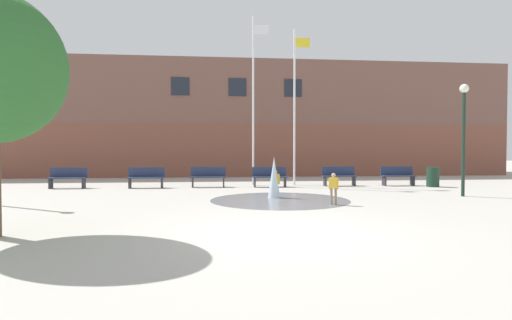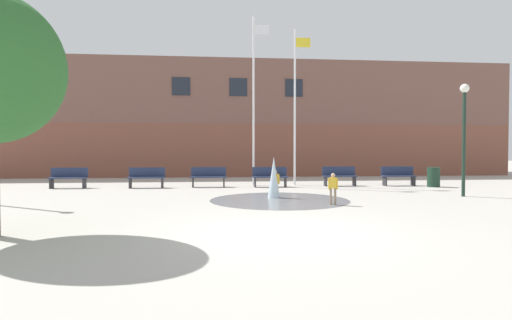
{
  "view_description": "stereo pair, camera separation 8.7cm",
  "coord_description": "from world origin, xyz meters",
  "px_view_note": "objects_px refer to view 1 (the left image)",
  "views": [
    {
      "loc": [
        -1.36,
        -8.05,
        1.71
      ],
      "look_at": [
        0.24,
        7.74,
        1.3
      ],
      "focal_mm": 28.0,
      "sensor_mm": 36.0,
      "label": 1
    },
    {
      "loc": [
        -1.27,
        -8.06,
        1.71
      ],
      "look_at": [
        0.24,
        7.74,
        1.3
      ],
      "focal_mm": 28.0,
      "sensor_mm": 36.0,
      "label": 2
    }
  ],
  "objects_px": {
    "park_bench_left_of_flagpoles": "(146,177)",
    "lamp_post_right_lane": "(464,124)",
    "park_bench_center": "(270,176)",
    "park_bench_under_right_flagpole": "(339,176)",
    "park_bench_near_trashcan": "(398,175)",
    "park_bench_under_left_flagpole": "(208,177)",
    "flagpole_left": "(254,96)",
    "park_bench_far_left": "(68,177)",
    "flagpole_right": "(295,102)",
    "child_in_fountain": "(334,186)",
    "child_with_pink_shirt": "(276,181)",
    "trash_can": "(433,177)"
  },
  "relations": [
    {
      "from": "park_bench_left_of_flagpoles",
      "to": "child_with_pink_shirt",
      "type": "height_order",
      "value": "child_with_pink_shirt"
    },
    {
      "from": "flagpole_left",
      "to": "park_bench_under_left_flagpole",
      "type": "bearing_deg",
      "value": -162.05
    },
    {
      "from": "park_bench_far_left",
      "to": "child_with_pink_shirt",
      "type": "relative_size",
      "value": 1.62
    },
    {
      "from": "park_bench_under_right_flagpole",
      "to": "flagpole_right",
      "type": "relative_size",
      "value": 0.21
    },
    {
      "from": "park_bench_left_of_flagpoles",
      "to": "lamp_post_right_lane",
      "type": "xyz_separation_m",
      "value": [
        12.12,
        -4.45,
        2.18
      ]
    },
    {
      "from": "park_bench_center",
      "to": "lamp_post_right_lane",
      "type": "distance_m",
      "value": 8.19
    },
    {
      "from": "park_bench_far_left",
      "to": "park_bench_center",
      "type": "xyz_separation_m",
      "value": [
        8.99,
        -0.24,
        0.0
      ]
    },
    {
      "from": "park_bench_far_left",
      "to": "park_bench_under_right_flagpole",
      "type": "bearing_deg",
      "value": 0.09
    },
    {
      "from": "park_bench_under_right_flagpole",
      "to": "park_bench_under_left_flagpole",
      "type": "bearing_deg",
      "value": -179.4
    },
    {
      "from": "child_in_fountain",
      "to": "flagpole_right",
      "type": "relative_size",
      "value": 0.13
    },
    {
      "from": "park_bench_under_right_flagpole",
      "to": "park_bench_near_trashcan",
      "type": "distance_m",
      "value": 2.82
    },
    {
      "from": "park_bench_far_left",
      "to": "park_bench_left_of_flagpoles",
      "type": "xyz_separation_m",
      "value": [
        3.43,
        -0.18,
        0.0
      ]
    },
    {
      "from": "park_bench_near_trashcan",
      "to": "park_bench_center",
      "type": "bearing_deg",
      "value": -179.38
    },
    {
      "from": "flagpole_right",
      "to": "trash_can",
      "type": "relative_size",
      "value": 8.34
    },
    {
      "from": "flagpole_right",
      "to": "child_in_fountain",
      "type": "bearing_deg",
      "value": -91.61
    },
    {
      "from": "park_bench_left_of_flagpoles",
      "to": "park_bench_center",
      "type": "xyz_separation_m",
      "value": [
        5.56,
        -0.06,
        0.0
      ]
    },
    {
      "from": "park_bench_far_left",
      "to": "flagpole_left",
      "type": "bearing_deg",
      "value": 4.48
    },
    {
      "from": "park_bench_center",
      "to": "flagpole_left",
      "type": "xyz_separation_m",
      "value": [
        -0.65,
        0.89,
        3.8
      ]
    },
    {
      "from": "park_bench_under_left_flagpole",
      "to": "flagpole_left",
      "type": "relative_size",
      "value": 0.2
    },
    {
      "from": "trash_can",
      "to": "park_bench_left_of_flagpoles",
      "type": "bearing_deg",
      "value": 176.72
    },
    {
      "from": "flagpole_right",
      "to": "child_with_pink_shirt",
      "type": "bearing_deg",
      "value": -108.86
    },
    {
      "from": "trash_can",
      "to": "park_bench_far_left",
      "type": "bearing_deg",
      "value": 176.77
    },
    {
      "from": "trash_can",
      "to": "child_with_pink_shirt",
      "type": "bearing_deg",
      "value": -156.56
    },
    {
      "from": "child_in_fountain",
      "to": "park_bench_near_trashcan",
      "type": "bearing_deg",
      "value": -112.08
    },
    {
      "from": "flagpole_right",
      "to": "park_bench_near_trashcan",
      "type": "bearing_deg",
      "value": -9.74
    },
    {
      "from": "park_bench_under_left_flagpole",
      "to": "flagpole_left",
      "type": "bearing_deg",
      "value": 17.95
    },
    {
      "from": "flagpole_right",
      "to": "lamp_post_right_lane",
      "type": "relative_size",
      "value": 1.83
    },
    {
      "from": "park_bench_center",
      "to": "flagpole_left",
      "type": "distance_m",
      "value": 3.96
    },
    {
      "from": "park_bench_center",
      "to": "child_in_fountain",
      "type": "bearing_deg",
      "value": -79.31
    },
    {
      "from": "flagpole_left",
      "to": "park_bench_far_left",
      "type": "bearing_deg",
      "value": -175.52
    },
    {
      "from": "park_bench_far_left",
      "to": "lamp_post_right_lane",
      "type": "distance_m",
      "value": 16.37
    },
    {
      "from": "park_bench_under_right_flagpole",
      "to": "flagpole_right",
      "type": "height_order",
      "value": "flagpole_right"
    },
    {
      "from": "park_bench_left_of_flagpoles",
      "to": "lamp_post_right_lane",
      "type": "distance_m",
      "value": 13.09
    },
    {
      "from": "child_in_fountain",
      "to": "child_with_pink_shirt",
      "type": "relative_size",
      "value": 1.0
    },
    {
      "from": "child_with_pink_shirt",
      "to": "lamp_post_right_lane",
      "type": "bearing_deg",
      "value": 29.16
    },
    {
      "from": "flagpole_left",
      "to": "lamp_post_right_lane",
      "type": "distance_m",
      "value": 9.08
    },
    {
      "from": "park_bench_under_right_flagpole",
      "to": "park_bench_center",
      "type": "bearing_deg",
      "value": -175.59
    },
    {
      "from": "park_bench_under_right_flagpole",
      "to": "flagpole_right",
      "type": "distance_m",
      "value": 4.09
    },
    {
      "from": "park_bench_center",
      "to": "flagpole_right",
      "type": "height_order",
      "value": "flagpole_right"
    },
    {
      "from": "park_bench_left_of_flagpoles",
      "to": "park_bench_under_right_flagpole",
      "type": "xyz_separation_m",
      "value": [
        8.92,
        0.2,
        0.0
      ]
    },
    {
      "from": "park_bench_far_left",
      "to": "park_bench_under_left_flagpole",
      "type": "distance_m",
      "value": 6.18
    },
    {
      "from": "park_bench_under_right_flagpole",
      "to": "flagpole_left",
      "type": "xyz_separation_m",
      "value": [
        -4.01,
        0.64,
        3.8
      ]
    },
    {
      "from": "flagpole_left",
      "to": "lamp_post_right_lane",
      "type": "bearing_deg",
      "value": -36.26
    },
    {
      "from": "park_bench_under_left_flagpole",
      "to": "park_bench_center",
      "type": "bearing_deg",
      "value": -3.94
    },
    {
      "from": "trash_can",
      "to": "child_in_fountain",
      "type": "bearing_deg",
      "value": -139.35
    },
    {
      "from": "park_bench_far_left",
      "to": "park_bench_left_of_flagpoles",
      "type": "height_order",
      "value": "same"
    },
    {
      "from": "park_bench_left_of_flagpoles",
      "to": "flagpole_right",
      "type": "distance_m",
      "value": 7.81
    },
    {
      "from": "park_bench_near_trashcan",
      "to": "child_with_pink_shirt",
      "type": "bearing_deg",
      "value": -147.46
    },
    {
      "from": "child_with_pink_shirt",
      "to": "trash_can",
      "type": "distance_m",
      "value": 8.56
    },
    {
      "from": "park_bench_left_of_flagpoles",
      "to": "trash_can",
      "type": "height_order",
      "value": "park_bench_left_of_flagpoles"
    }
  ]
}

